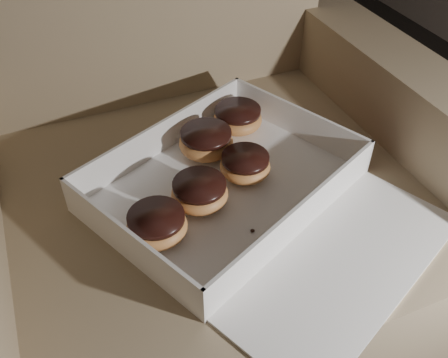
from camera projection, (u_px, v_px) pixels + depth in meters
name	position (u px, v px, depth m)	size (l,w,h in m)	color
armchair	(198.00, 209.00, 1.04)	(0.97, 0.82, 1.01)	#9F8665
bakery_box	(245.00, 196.00, 0.86)	(0.60, 0.64, 0.07)	white
donut_a	(238.00, 118.00, 1.00)	(0.10, 0.10, 0.05)	#D78E4B
donut_b	(206.00, 142.00, 0.94)	(0.10, 0.10, 0.05)	#D78E4B
donut_c	(200.00, 192.00, 0.84)	(0.10, 0.10, 0.05)	#D78E4B
donut_d	(245.00, 165.00, 0.89)	(0.09, 0.09, 0.05)	#D78E4B
donut_e	(157.00, 225.00, 0.78)	(0.10, 0.10, 0.05)	#D78E4B
crumb_a	(258.00, 242.00, 0.78)	(0.01, 0.01, 0.00)	black
crumb_b	(253.00, 231.00, 0.80)	(0.01, 0.01, 0.00)	black
crumb_c	(253.00, 258.00, 0.76)	(0.01, 0.01, 0.00)	black
crumb_d	(144.00, 256.00, 0.76)	(0.01, 0.01, 0.00)	black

